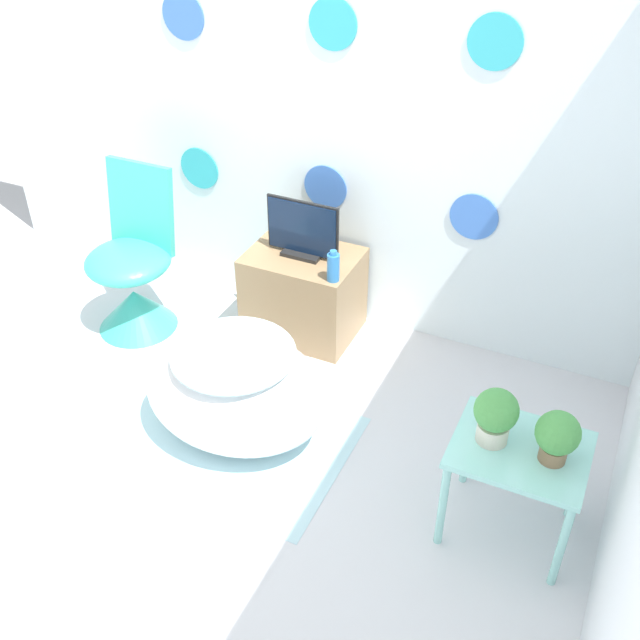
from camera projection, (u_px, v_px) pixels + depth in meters
name	position (u px, v px, depth m)	size (l,w,h in m)	color
ground_plane	(109.00, 578.00, 2.79)	(12.00, 12.00, 0.00)	silver
wall_back_dotted	(330.00, 76.00, 3.48)	(4.27, 0.05, 2.60)	white
rug	(221.00, 436.00, 3.39)	(1.16, 0.78, 0.01)	silver
bathtub	(237.00, 390.00, 3.30)	(0.84, 0.66, 0.45)	white
chair	(133.00, 282.00, 3.93)	(0.44, 0.44, 0.88)	#38B2A3
tv_cabinet	(303.00, 293.00, 3.92)	(0.56, 0.42, 0.47)	#8E704C
tv	(303.00, 232.00, 3.71)	(0.39, 0.12, 0.30)	black
vase	(333.00, 267.00, 3.55)	(0.06, 0.06, 0.16)	#2D72B7
side_table	(518.00, 462.00, 2.76)	(0.49, 0.40, 0.45)	#99E0D8
potted_plant_left	(496.00, 415.00, 2.68)	(0.16, 0.16, 0.23)	beige
potted_plant_right	(557.00, 435.00, 2.60)	(0.16, 0.16, 0.21)	#8C6B4C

